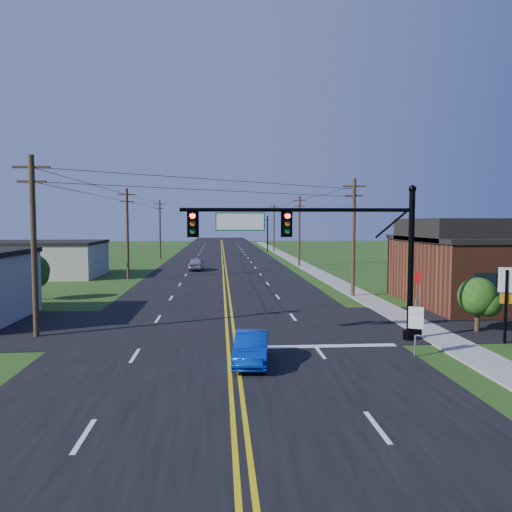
{
  "coord_description": "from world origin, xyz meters",
  "views": [
    {
      "loc": [
        -0.35,
        -15.25,
        5.77
      ],
      "look_at": [
        1.48,
        10.0,
        4.0
      ],
      "focal_mm": 35.0,
      "sensor_mm": 36.0,
      "label": 1
    }
  ],
  "objects": [
    {
      "name": "utility_pole_right_b",
      "position": [
        9.8,
        48.0,
        4.72
      ],
      "size": [
        1.8,
        0.28,
        9.0
      ],
      "color": "#362718",
      "rests_on": "ground"
    },
    {
      "name": "shrub_corner",
      "position": [
        13.0,
        9.5,
        1.85
      ],
      "size": [
        2.0,
        2.0,
        2.86
      ],
      "color": "#362718",
      "rests_on": "ground"
    },
    {
      "name": "blue_car",
      "position": [
        0.9,
        4.53,
        0.63
      ],
      "size": [
        1.73,
        3.92,
        1.25
      ],
      "primitive_type": "imported",
      "rotation": [
        0.0,
        0.0,
        -0.11
      ],
      "color": "#0731A5",
      "rests_on": "ground"
    },
    {
      "name": "stop_sign",
      "position": [
        13.0,
        16.98,
        1.77
      ],
      "size": [
        0.83,
        0.37,
        2.46
      ],
      "rotation": [
        0.0,
        0.0,
        -0.39
      ],
      "color": "slate",
      "rests_on": "ground"
    },
    {
      "name": "utility_pole_left_c",
      "position": [
        -9.5,
        62.0,
        4.72
      ],
      "size": [
        1.8,
        0.28,
        9.0
      ],
      "color": "#362718",
      "rests_on": "ground"
    },
    {
      "name": "brick_building",
      "position": [
        20.0,
        18.0,
        2.35
      ],
      "size": [
        14.2,
        11.2,
        4.7
      ],
      "color": "#5E2E1B",
      "rests_on": "ground"
    },
    {
      "name": "sidewalk",
      "position": [
        10.5,
        40.0,
        0.04
      ],
      "size": [
        2.0,
        160.0,
        0.08
      ],
      "primitive_type": "cube",
      "color": "gray",
      "rests_on": "ground"
    },
    {
      "name": "distant_car",
      "position": [
        -3.16,
        43.26,
        0.74
      ],
      "size": [
        1.85,
        4.39,
        1.48
      ],
      "primitive_type": "imported",
      "rotation": [
        0.0,
        0.0,
        3.16
      ],
      "color": "#9F9EA3",
      "rests_on": "ground"
    },
    {
      "name": "signal_mast_far",
      "position": [
        4.44,
        80.0,
        4.55
      ],
      "size": [
        10.98,
        0.6,
        7.48
      ],
      "color": "black",
      "rests_on": "ground"
    },
    {
      "name": "road_main",
      "position": [
        0.0,
        50.0,
        0.02
      ],
      "size": [
        16.0,
        220.0,
        0.04
      ],
      "primitive_type": "cube",
      "color": "black",
      "rests_on": "ground"
    },
    {
      "name": "cream_bldg_far",
      "position": [
        -19.0,
        38.0,
        1.86
      ],
      "size": [
        12.2,
        9.2,
        3.7
      ],
      "color": "#BAAD9E",
      "rests_on": "ground"
    },
    {
      "name": "tree_right_back",
      "position": [
        16.0,
        26.0,
        2.6
      ],
      "size": [
        3.0,
        3.0,
        4.1
      ],
      "color": "#362718",
      "rests_on": "ground"
    },
    {
      "name": "ground",
      "position": [
        0.0,
        0.0,
        0.0
      ],
      "size": [
        260.0,
        260.0,
        0.0
      ],
      "primitive_type": "plane",
      "color": "#234313",
      "rests_on": "ground"
    },
    {
      "name": "route_sign",
      "position": [
        7.94,
        5.12,
        1.45
      ],
      "size": [
        0.58,
        0.28,
        2.48
      ],
      "rotation": [
        0.0,
        0.0,
        -0.41
      ],
      "color": "slate",
      "rests_on": "ground"
    },
    {
      "name": "road_cross",
      "position": [
        0.0,
        12.0,
        0.02
      ],
      "size": [
        70.0,
        10.0,
        0.04
      ],
      "primitive_type": "cube",
      "color": "black",
      "rests_on": "ground"
    },
    {
      "name": "utility_pole_right_a",
      "position": [
        9.8,
        22.0,
        4.72
      ],
      "size": [
        1.8,
        0.28,
        9.0
      ],
      "color": "#362718",
      "rests_on": "ground"
    },
    {
      "name": "tree_left",
      "position": [
        -14.0,
        22.0,
        2.16
      ],
      "size": [
        2.4,
        2.4,
        3.37
      ],
      "color": "#362718",
      "rests_on": "ground"
    },
    {
      "name": "utility_pole_right_c",
      "position": [
        9.8,
        78.0,
        4.72
      ],
      "size": [
        1.8,
        0.28,
        9.0
      ],
      "color": "#362718",
      "rests_on": "ground"
    },
    {
      "name": "utility_pole_left_a",
      "position": [
        -9.5,
        10.0,
        4.72
      ],
      "size": [
        1.8,
        0.28,
        9.0
      ],
      "color": "#362718",
      "rests_on": "ground"
    },
    {
      "name": "utility_pole_left_b",
      "position": [
        -9.5,
        35.0,
        4.72
      ],
      "size": [
        1.8,
        0.28,
        9.0
      ],
      "color": "#362718",
      "rests_on": "ground"
    },
    {
      "name": "signal_mast_main",
      "position": [
        4.34,
        8.0,
        4.75
      ],
      "size": [
        11.3,
        0.6,
        7.48
      ],
      "color": "black",
      "rests_on": "ground"
    }
  ]
}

